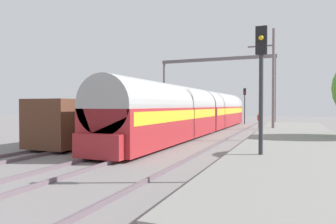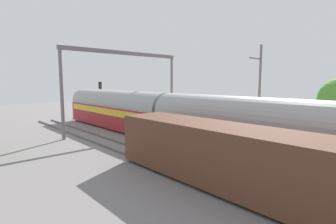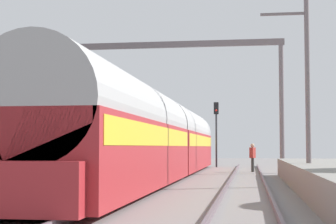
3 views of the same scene
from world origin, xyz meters
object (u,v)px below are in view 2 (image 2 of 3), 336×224
at_px(person_crossing, 152,115).
at_px(catenary_gantry, 125,74).
at_px(passenger_train, 167,117).
at_px(freight_car, 228,156).
at_px(railway_signal_far, 100,95).

distance_m(person_crossing, catenary_gantry, 6.68).
bearing_deg(passenger_train, freight_car, -115.39).
xyz_separation_m(person_crossing, catenary_gantry, (-4.56, -1.52, 4.63)).
height_order(person_crossing, railway_signal_far, railway_signal_far).
height_order(passenger_train, person_crossing, passenger_train).
distance_m(passenger_train, person_crossing, 8.99).
distance_m(freight_car, railway_signal_far, 25.04).
bearing_deg(railway_signal_far, catenary_gantry, -101.92).
bearing_deg(passenger_train, person_crossing, 59.37).
bearing_deg(railway_signal_far, freight_car, -104.30).
distance_m(freight_car, catenary_gantry, 16.27).
distance_m(passenger_train, freight_car, 9.93).
relative_size(freight_car, person_crossing, 7.51).
height_order(freight_car, person_crossing, freight_car).
height_order(passenger_train, catenary_gantry, catenary_gantry).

